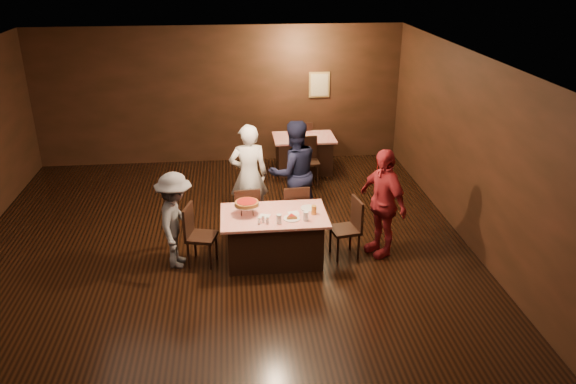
{
  "coord_description": "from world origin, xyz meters",
  "views": [
    {
      "loc": [
        0.23,
        -7.2,
        4.43
      ],
      "look_at": [
        1.06,
        0.71,
        1.0
      ],
      "focal_mm": 35.0,
      "sensor_mm": 36.0,
      "label": 1
    }
  ],
  "objects_px": {
    "chair_far_left": "(246,212)",
    "chair_end_right": "(345,228)",
    "main_table": "(274,237)",
    "glass_front_left": "(279,219)",
    "glass_front_right": "(306,216)",
    "diner_navy_hoodie": "(294,173)",
    "chair_back_far": "(300,141)",
    "diner_red_shirt": "(382,202)",
    "chair_back_near": "(308,161)",
    "glass_amber": "(314,210)",
    "chair_far_right": "(294,210)",
    "diner_grey_knit": "(176,220)",
    "back_table": "(304,154)",
    "chair_end_left": "(202,235)",
    "diner_white_jacket": "(249,175)",
    "pizza_stand": "(247,203)",
    "plate_empty": "(309,208)"
  },
  "relations": [
    {
      "from": "chair_back_near",
      "to": "glass_front_right",
      "type": "height_order",
      "value": "chair_back_near"
    },
    {
      "from": "diner_white_jacket",
      "to": "glass_amber",
      "type": "distance_m",
      "value": 1.64
    },
    {
      "from": "chair_end_right",
      "to": "diner_navy_hoodie",
      "type": "bearing_deg",
      "value": -163.4
    },
    {
      "from": "pizza_stand",
      "to": "plate_empty",
      "type": "height_order",
      "value": "pizza_stand"
    },
    {
      "from": "chair_end_right",
      "to": "diner_grey_knit",
      "type": "xyz_separation_m",
      "value": [
        -2.56,
        -0.0,
        0.27
      ]
    },
    {
      "from": "diner_red_shirt",
      "to": "glass_front_right",
      "type": "xyz_separation_m",
      "value": [
        -1.23,
        -0.31,
        -0.03
      ]
    },
    {
      "from": "diner_red_shirt",
      "to": "glass_amber",
      "type": "distance_m",
      "value": 1.09
    },
    {
      "from": "main_table",
      "to": "chair_back_far",
      "type": "xyz_separation_m",
      "value": [
        0.95,
        4.35,
        0.09
      ]
    },
    {
      "from": "chair_far_left",
      "to": "glass_front_right",
      "type": "height_order",
      "value": "chair_far_left"
    },
    {
      "from": "diner_white_jacket",
      "to": "glass_amber",
      "type": "bearing_deg",
      "value": 120.7
    },
    {
      "from": "chair_far_right",
      "to": "diner_red_shirt",
      "type": "xyz_separation_m",
      "value": [
        1.28,
        -0.69,
        0.39
      ]
    },
    {
      "from": "glass_amber",
      "to": "back_table",
      "type": "bearing_deg",
      "value": 84.75
    },
    {
      "from": "pizza_stand",
      "to": "diner_white_jacket",
      "type": "bearing_deg",
      "value": 86.53
    },
    {
      "from": "chair_back_near",
      "to": "chair_end_left",
      "type": "bearing_deg",
      "value": -126.6
    },
    {
      "from": "diner_grey_knit",
      "to": "main_table",
      "type": "bearing_deg",
      "value": -83.28
    },
    {
      "from": "diner_red_shirt",
      "to": "back_table",
      "type": "bearing_deg",
      "value": 166.89
    },
    {
      "from": "main_table",
      "to": "pizza_stand",
      "type": "bearing_deg",
      "value": 172.87
    },
    {
      "from": "chair_far_right",
      "to": "glass_front_left",
      "type": "height_order",
      "value": "chair_far_right"
    },
    {
      "from": "main_table",
      "to": "glass_front_left",
      "type": "relative_size",
      "value": 11.43
    },
    {
      "from": "chair_far_left",
      "to": "chair_back_near",
      "type": "xyz_separation_m",
      "value": [
        1.35,
        2.3,
        0.0
      ]
    },
    {
      "from": "chair_far_left",
      "to": "plate_empty",
      "type": "height_order",
      "value": "chair_far_left"
    },
    {
      "from": "back_table",
      "to": "chair_end_right",
      "type": "xyz_separation_m",
      "value": [
        0.15,
        -3.75,
        0.09
      ]
    },
    {
      "from": "chair_end_left",
      "to": "glass_front_left",
      "type": "height_order",
      "value": "chair_end_left"
    },
    {
      "from": "main_table",
      "to": "diner_grey_knit",
      "type": "xyz_separation_m",
      "value": [
        -1.46,
        -0.0,
        0.36
      ]
    },
    {
      "from": "chair_end_right",
      "to": "pizza_stand",
      "type": "height_order",
      "value": "pizza_stand"
    },
    {
      "from": "chair_end_left",
      "to": "glass_amber",
      "type": "distance_m",
      "value": 1.74
    },
    {
      "from": "chair_back_near",
      "to": "diner_grey_knit",
      "type": "xyz_separation_m",
      "value": [
        -2.41,
        -3.05,
        0.27
      ]
    },
    {
      "from": "chair_end_right",
      "to": "glass_amber",
      "type": "relative_size",
      "value": 6.79
    },
    {
      "from": "chair_far_left",
      "to": "chair_back_near",
      "type": "bearing_deg",
      "value": -127.55
    },
    {
      "from": "main_table",
      "to": "chair_far_left",
      "type": "distance_m",
      "value": 0.85
    },
    {
      "from": "chair_far_left",
      "to": "chair_end_right",
      "type": "xyz_separation_m",
      "value": [
        1.5,
        -0.75,
        0.0
      ]
    },
    {
      "from": "main_table",
      "to": "diner_white_jacket",
      "type": "xyz_separation_m",
      "value": [
        -0.32,
        1.3,
        0.52
      ]
    },
    {
      "from": "back_table",
      "to": "chair_far_right",
      "type": "height_order",
      "value": "chair_far_right"
    },
    {
      "from": "pizza_stand",
      "to": "chair_far_right",
      "type": "bearing_deg",
      "value": 41.19
    },
    {
      "from": "chair_back_near",
      "to": "glass_amber",
      "type": "distance_m",
      "value": 3.14
    },
    {
      "from": "back_table",
      "to": "chair_far_left",
      "type": "bearing_deg",
      "value": -114.24
    },
    {
      "from": "chair_far_left",
      "to": "glass_amber",
      "type": "height_order",
      "value": "chair_far_left"
    },
    {
      "from": "back_table",
      "to": "main_table",
      "type": "bearing_deg",
      "value": -104.21
    },
    {
      "from": "chair_end_left",
      "to": "pizza_stand",
      "type": "bearing_deg",
      "value": -71.59
    },
    {
      "from": "diner_navy_hoodie",
      "to": "plate_empty",
      "type": "distance_m",
      "value": 1.17
    },
    {
      "from": "chair_back_far",
      "to": "glass_front_left",
      "type": "height_order",
      "value": "chair_back_far"
    },
    {
      "from": "plate_empty",
      "to": "glass_amber",
      "type": "xyz_separation_m",
      "value": [
        0.05,
        -0.2,
        0.06
      ]
    },
    {
      "from": "chair_end_right",
      "to": "glass_front_left",
      "type": "bearing_deg",
      "value": -83.98
    },
    {
      "from": "diner_navy_hoodie",
      "to": "chair_back_far",
      "type": "bearing_deg",
      "value": -113.64
    },
    {
      "from": "back_table",
      "to": "glass_front_left",
      "type": "height_order",
      "value": "glass_front_left"
    },
    {
      "from": "back_table",
      "to": "chair_end_left",
      "type": "relative_size",
      "value": 1.37
    },
    {
      "from": "glass_front_right",
      "to": "plate_empty",
      "type": "bearing_deg",
      "value": 75.96
    },
    {
      "from": "chair_end_left",
      "to": "chair_end_right",
      "type": "xyz_separation_m",
      "value": [
        2.2,
        0.0,
        0.0
      ]
    },
    {
      "from": "glass_front_left",
      "to": "chair_back_near",
      "type": "bearing_deg",
      "value": 74.96
    },
    {
      "from": "glass_front_left",
      "to": "chair_end_right",
      "type": "bearing_deg",
      "value": 15.95
    }
  ]
}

